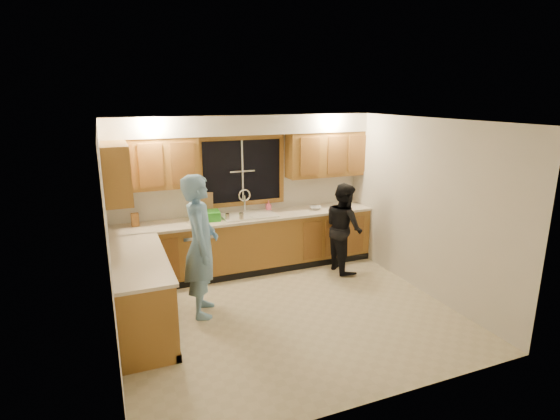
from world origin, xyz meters
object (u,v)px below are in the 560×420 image
(sink, at_px, (249,219))
(knife_block, at_px, (135,220))
(stove, at_px, (146,314))
(dish_crate, at_px, (209,216))
(soap_bottle, at_px, (268,206))
(bowl, at_px, (315,208))
(man, at_px, (201,246))
(woman, at_px, (344,227))
(dishwasher, at_px, (197,253))

(sink, bearing_deg, knife_block, 176.60)
(sink, height_order, stove, sink)
(dish_crate, bearing_deg, soap_bottle, 9.80)
(sink, bearing_deg, bowl, -1.47)
(sink, xyz_separation_m, man, (-1.02, -1.16, 0.06))
(stove, xyz_separation_m, woman, (3.22, 1.25, 0.28))
(knife_block, height_order, dish_crate, knife_block)
(dish_crate, distance_m, bowl, 1.81)
(man, relative_size, bowl, 9.16)
(dishwasher, xyz_separation_m, bowl, (2.03, -0.02, 0.53))
(man, bearing_deg, dishwasher, 6.00)
(sink, distance_m, man, 1.55)
(sink, bearing_deg, soap_bottle, 23.43)
(sink, xyz_separation_m, knife_block, (-1.72, 0.10, 0.15))
(sink, relative_size, soap_bottle, 4.91)
(stove, xyz_separation_m, man, (0.78, 0.66, 0.48))
(stove, distance_m, knife_block, 2.01)
(soap_bottle, bearing_deg, dish_crate, -170.20)
(stove, relative_size, knife_block, 4.64)
(soap_bottle, bearing_deg, bowl, -14.99)
(sink, bearing_deg, woman, -22.18)
(dishwasher, height_order, knife_block, knife_block)
(stove, height_order, dish_crate, dish_crate)
(dishwasher, height_order, woman, woman)
(woman, height_order, soap_bottle, woman)
(knife_block, bearing_deg, dishwasher, -12.16)
(dishwasher, bearing_deg, woman, -13.96)
(woman, bearing_deg, sink, 69.17)
(sink, distance_m, stove, 2.60)
(dish_crate, bearing_deg, man, -108.39)
(dishwasher, bearing_deg, soap_bottle, 8.64)
(stove, bearing_deg, knife_block, 87.63)
(dishwasher, xyz_separation_m, knife_block, (-0.87, 0.12, 0.61))
(dishwasher, distance_m, dish_crate, 0.62)
(dishwasher, xyz_separation_m, woman, (2.27, -0.56, 0.32))
(man, bearing_deg, dish_crate, -3.99)
(knife_block, relative_size, dish_crate, 0.63)
(woman, relative_size, dish_crate, 4.74)
(man, xyz_separation_m, soap_bottle, (1.43, 1.34, 0.08))
(man, bearing_deg, bowl, -48.32)
(woman, bearing_deg, soap_bottle, 54.65)
(soap_bottle, bearing_deg, sink, -156.57)
(man, height_order, woman, man)
(woman, distance_m, dish_crate, 2.15)
(stove, relative_size, woman, 0.62)
(dishwasher, xyz_separation_m, stove, (-0.95, -1.81, 0.04))
(bowl, bearing_deg, dishwasher, 179.56)
(knife_block, xyz_separation_m, soap_bottle, (2.13, 0.07, -0.01))
(woman, xyz_separation_m, knife_block, (-3.14, 0.68, 0.29))
(woman, bearing_deg, dish_crate, 75.70)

